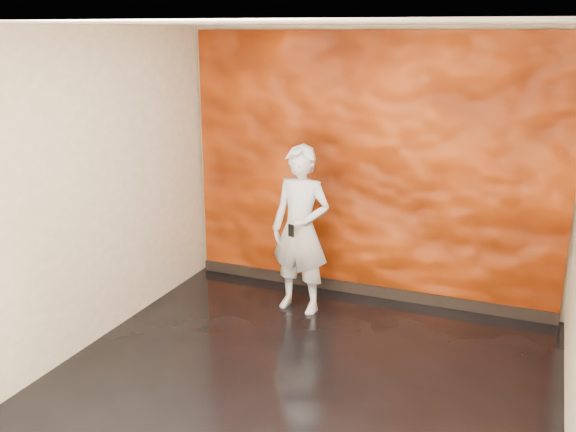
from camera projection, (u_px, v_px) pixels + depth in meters
The scene contains 5 objects.
room at pixel (301, 217), 4.84m from camera, with size 4.02×4.02×2.81m.
feature_wall at pixel (370, 169), 6.58m from camera, with size 3.90×0.06×2.75m, color #C4420A.
baseboard at pixel (365, 289), 6.92m from camera, with size 3.90×0.04×0.12m, color black.
man at pixel (301, 230), 6.36m from camera, with size 0.62×0.41×1.69m, color #A5AAB5.
phone at pixel (291, 230), 6.11m from camera, with size 0.07×0.01×0.12m, color black.
Camera 1 is at (1.69, -4.33, 2.76)m, focal length 40.00 mm.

